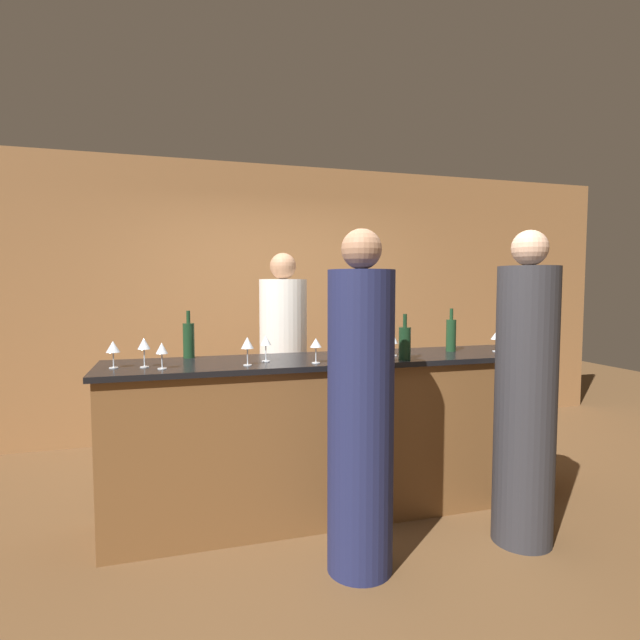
{
  "coord_description": "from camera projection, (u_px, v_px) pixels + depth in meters",
  "views": [
    {
      "loc": [
        -1.04,
        -3.19,
        1.56
      ],
      "look_at": [
        -0.07,
        0.1,
        1.32
      ],
      "focal_mm": 28.0,
      "sensor_mm": 36.0,
      "label": 1
    }
  ],
  "objects": [
    {
      "name": "ground_plane",
      "position": [
        333.0,
        511.0,
        3.45
      ],
      "size": [
        14.0,
        14.0,
        0.0
      ],
      "primitive_type": "plane",
      "color": "brown"
    },
    {
      "name": "back_wall",
      "position": [
        275.0,
        300.0,
        5.25
      ],
      "size": [
        8.0,
        0.06,
        2.8
      ],
      "color": "olive",
      "rests_on": "ground_plane"
    },
    {
      "name": "bar_counter",
      "position": [
        333.0,
        435.0,
        3.41
      ],
      "size": [
        3.01,
        0.64,
        1.07
      ],
      "color": "brown",
      "rests_on": "ground_plane"
    },
    {
      "name": "bartender",
      "position": [
        283.0,
        372.0,
        4.15
      ],
      "size": [
        0.39,
        0.39,
        1.82
      ],
      "rotation": [
        0.0,
        0.0,
        3.14
      ],
      "color": "silver",
      "rests_on": "ground_plane"
    },
    {
      "name": "guest_0",
      "position": [
        525.0,
        399.0,
        2.99
      ],
      "size": [
        0.36,
        0.36,
        1.89
      ],
      "color": "#2D2D33",
      "rests_on": "ground_plane"
    },
    {
      "name": "guest_1",
      "position": [
        361.0,
        415.0,
        2.69
      ],
      "size": [
        0.36,
        0.36,
        1.86
      ],
      "color": "#1E234C",
      "rests_on": "ground_plane"
    },
    {
      "name": "wine_bottle_0",
      "position": [
        189.0,
        340.0,
        3.36
      ],
      "size": [
        0.08,
        0.08,
        0.32
      ],
      "color": "#19381E",
      "rests_on": "bar_counter"
    },
    {
      "name": "wine_bottle_1",
      "position": [
        405.0,
        343.0,
        3.27
      ],
      "size": [
        0.08,
        0.08,
        0.3
      ],
      "color": "black",
      "rests_on": "bar_counter"
    },
    {
      "name": "wine_bottle_2",
      "position": [
        451.0,
        335.0,
        3.69
      ],
      "size": [
        0.07,
        0.07,
        0.32
      ],
      "color": "#19381E",
      "rests_on": "bar_counter"
    },
    {
      "name": "wine_glass_0",
      "position": [
        162.0,
        349.0,
        2.91
      ],
      "size": [
        0.07,
        0.07,
        0.16
      ],
      "color": "silver",
      "rests_on": "bar_counter"
    },
    {
      "name": "wine_glass_1",
      "position": [
        393.0,
        339.0,
        3.46
      ],
      "size": [
        0.06,
        0.06,
        0.16
      ],
      "color": "silver",
      "rests_on": "bar_counter"
    },
    {
      "name": "wine_glass_2",
      "position": [
        496.0,
        336.0,
        3.69
      ],
      "size": [
        0.08,
        0.08,
        0.15
      ],
      "color": "silver",
      "rests_on": "bar_counter"
    },
    {
      "name": "wine_glass_3",
      "position": [
        316.0,
        344.0,
        3.13
      ],
      "size": [
        0.07,
        0.07,
        0.16
      ],
      "color": "silver",
      "rests_on": "bar_counter"
    },
    {
      "name": "wine_glass_4",
      "position": [
        247.0,
        344.0,
        3.04
      ],
      "size": [
        0.08,
        0.08,
        0.18
      ],
      "color": "silver",
      "rests_on": "bar_counter"
    },
    {
      "name": "wine_glass_5",
      "position": [
        144.0,
        344.0,
        2.97
      ],
      "size": [
        0.07,
        0.07,
        0.18
      ],
      "color": "silver",
      "rests_on": "bar_counter"
    },
    {
      "name": "wine_glass_6",
      "position": [
        113.0,
        347.0,
        2.94
      ],
      "size": [
        0.08,
        0.08,
        0.16
      ],
      "color": "silver",
      "rests_on": "bar_counter"
    },
    {
      "name": "wine_glass_7",
      "position": [
        266.0,
        341.0,
        3.19
      ],
      "size": [
        0.07,
        0.07,
        0.17
      ],
      "color": "silver",
      "rests_on": "bar_counter"
    }
  ]
}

